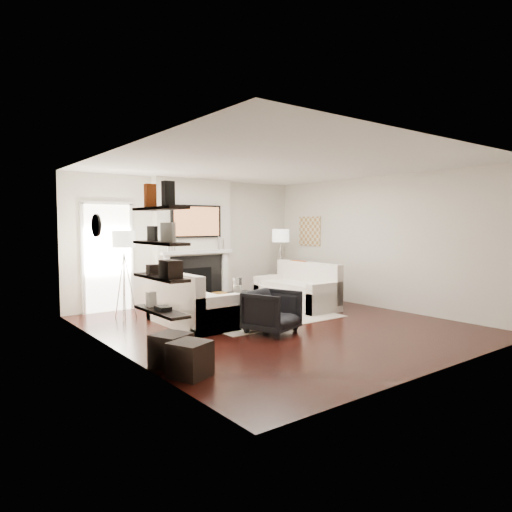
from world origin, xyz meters
TOP-DOWN VIEW (x-y plane):
  - room_envelope at (0.00, 0.00)m, footprint 6.00×6.00m
  - chimney_breast at (0.00, 2.88)m, footprint 1.80×0.25m
  - fireplace_surround at (0.00, 2.74)m, footprint 1.30×0.02m
  - firebox at (0.00, 2.73)m, footprint 0.75×0.02m
  - mantel_pilaster_l at (-0.72, 2.71)m, footprint 0.12×0.08m
  - mantel_pilaster_r at (0.72, 2.71)m, footprint 0.12×0.08m
  - mantel_shelf at (0.00, 2.69)m, footprint 1.70×0.18m
  - tv_body at (0.00, 2.71)m, footprint 1.20×0.06m
  - tv_screen at (0.00, 2.68)m, footprint 1.10×0.00m
  - candlestick_l_tall at (-0.55, 2.70)m, footprint 0.04×0.04m
  - candlestick_l_short at (-0.68, 2.70)m, footprint 0.04×0.04m
  - candlestick_r_tall at (0.55, 2.70)m, footprint 0.04×0.04m
  - candlestick_r_short at (0.68, 2.70)m, footprint 0.04×0.04m
  - hallway_panel at (-1.85, 2.98)m, footprint 0.90×0.02m
  - door_trim_l at (-2.33, 2.96)m, footprint 0.06×0.06m
  - door_trim_r at (-1.37, 2.96)m, footprint 0.06×0.06m
  - door_trim_top at (-1.85, 2.96)m, footprint 1.02×0.06m
  - rug at (0.22, 0.76)m, footprint 2.60×2.00m
  - loveseat_left_base at (-1.14, 0.94)m, footprint 0.85×1.80m
  - loveseat_left_back at (-1.47, 0.94)m, footprint 0.18×1.80m
  - loveseat_left_arm_n at (-1.14, 0.13)m, footprint 0.85×0.18m
  - loveseat_left_arm_s at (-1.14, 1.75)m, footprint 0.85×0.18m
  - loveseat_left_cushion at (-1.09, 0.94)m, footprint 0.63×1.44m
  - pillow_left_orange at (-1.47, 1.24)m, footprint 0.10×0.42m
  - pillow_left_charcoal at (-1.47, 0.64)m, footprint 0.10×0.40m
  - loveseat_right_base at (1.37, 1.03)m, footprint 0.85×1.80m
  - loveseat_right_back at (1.71, 1.03)m, footprint 0.18×1.80m
  - loveseat_right_arm_n at (1.37, 0.22)m, footprint 0.85×0.18m
  - loveseat_right_arm_s at (1.37, 1.84)m, footprint 0.85×0.18m
  - loveseat_right_cushion at (1.32, 1.03)m, footprint 0.63×1.44m
  - pillow_right_orange at (1.71, 1.33)m, footprint 0.10×0.42m
  - pillow_right_charcoal at (1.71, 0.73)m, footprint 0.10×0.40m
  - coffee_table at (-0.20, 1.12)m, footprint 1.10×0.55m
  - coffee_leg_nw at (-0.70, 0.90)m, footprint 0.02×0.02m
  - coffee_leg_ne at (0.30, 0.90)m, footprint 0.02×0.02m
  - coffee_leg_sw at (-0.70, 1.34)m, footprint 0.02×0.02m
  - coffee_leg_se at (0.30, 1.34)m, footprint 0.02×0.02m
  - hurricane_glass at (-0.05, 1.12)m, footprint 0.18×0.18m
  - hurricane_candle at (-0.05, 1.12)m, footprint 0.10×0.10m
  - copper_bowl at (-0.45, 1.12)m, footprint 0.28×0.28m
  - armchair at (-0.41, -0.35)m, footprint 0.89×0.87m
  - lamp_left_post at (-1.85, 2.12)m, footprint 0.02×0.02m
  - lamp_left_shade at (-1.85, 2.12)m, footprint 0.40×0.40m
  - lamp_left_leg_a at (-1.74, 2.12)m, footprint 0.25×0.02m
  - lamp_left_leg_b at (-1.91, 2.21)m, footprint 0.14×0.22m
  - lamp_left_leg_c at (-1.91, 2.02)m, footprint 0.14×0.22m
  - lamp_right_post at (2.05, 2.33)m, footprint 0.02×0.02m
  - lamp_right_shade at (2.05, 2.33)m, footprint 0.40×0.40m
  - lamp_right_leg_a at (2.16, 2.33)m, footprint 0.25×0.02m
  - lamp_right_leg_b at (2.00, 2.42)m, footprint 0.14×0.22m
  - lamp_right_leg_c at (1.99, 2.23)m, footprint 0.14×0.22m
  - console_top at (2.57, 2.08)m, footprint 0.35×1.20m
  - console_leg_n at (2.57, 1.53)m, footprint 0.30×0.04m
  - console_leg_s at (2.57, 2.63)m, footprint 0.30×0.04m
  - wall_art at (2.73, 2.05)m, footprint 0.03×0.70m
  - shelf_bottom at (-2.62, -1.00)m, footprint 0.25×1.00m
  - shelf_lower at (-2.62, -1.00)m, footprint 0.25×1.00m
  - shelf_upper at (-2.62, -1.00)m, footprint 0.25×1.00m
  - shelf_top at (-2.62, -1.00)m, footprint 0.25×1.00m
  - decor_magfile_a at (-2.62, -1.22)m, footprint 0.12×0.10m
  - decor_magfile_b at (-2.62, -0.75)m, footprint 0.12×0.10m
  - decor_frame_a at (-2.62, -1.21)m, footprint 0.04×0.30m
  - decor_frame_b at (-2.62, -0.79)m, footprint 0.04×0.22m
  - decor_wine_rack at (-2.62, -1.26)m, footprint 0.18×0.25m
  - decor_box_small at (-2.62, -0.82)m, footprint 0.15×0.12m
  - decor_books at (-2.62, -1.05)m, footprint 0.14×0.20m
  - decor_box_tall at (-2.62, -0.73)m, footprint 0.10×0.10m
  - clock_rim at (-2.73, 0.90)m, footprint 0.04×0.34m
  - clock_face at (-2.71, 0.90)m, footprint 0.01×0.29m
  - ottoman_near at (-2.47, -0.95)m, footprint 0.52×0.52m
  - ottoman_far at (-2.47, -1.41)m, footprint 0.52×0.52m

SIDE VIEW (x-z plane):
  - rug at x=0.22m, z-range 0.00..0.01m
  - coffee_leg_nw at x=-0.70m, z-range 0.00..0.38m
  - coffee_leg_ne at x=0.30m, z-range 0.00..0.38m
  - coffee_leg_sw at x=-0.70m, z-range 0.00..0.38m
  - coffee_leg_se at x=0.30m, z-range 0.00..0.38m
  - ottoman_near at x=-2.47m, z-range 0.00..0.40m
  - ottoman_far at x=-2.47m, z-range 0.00..0.40m
  - loveseat_left_base at x=-1.14m, z-range 0.00..0.42m
  - loveseat_right_base at x=1.37m, z-range 0.00..0.42m
  - loveseat_left_arm_n at x=-1.14m, z-range 0.00..0.60m
  - loveseat_left_arm_s at x=-1.14m, z-range 0.00..0.60m
  - loveseat_right_arm_n at x=1.37m, z-range 0.00..0.60m
  - loveseat_right_arm_s at x=1.37m, z-range 0.00..0.60m
  - console_leg_n at x=2.57m, z-range 0.00..0.71m
  - console_leg_s at x=2.57m, z-range 0.00..0.71m
  - armchair at x=-0.41m, z-range 0.00..0.74m
  - coffee_table at x=-0.20m, z-range 0.38..0.42m
  - copper_bowl at x=-0.45m, z-range 0.42..0.47m
  - firebox at x=0.00m, z-range 0.12..0.78m
  - loveseat_left_cushion at x=-1.09m, z-range 0.42..0.52m
  - loveseat_right_cushion at x=1.32m, z-range 0.42..0.52m
  - hurricane_candle at x=-0.05m, z-range 0.42..0.57m
  - fireplace_surround at x=0.00m, z-range 0.00..1.04m
  - loveseat_left_back at x=-1.47m, z-range 0.13..0.93m
  - loveseat_right_back at x=1.71m, z-range 0.13..0.93m
  - mantel_pilaster_l at x=-0.72m, z-range 0.00..1.10m
  - mantel_pilaster_r at x=0.72m, z-range 0.00..1.10m
  - hurricane_glass at x=-0.05m, z-range 0.40..0.72m
  - lamp_left_leg_a at x=-1.74m, z-range -0.02..1.22m
  - lamp_left_leg_b at x=-1.91m, z-range -0.02..1.22m
  - lamp_left_leg_c at x=-1.91m, z-range -0.02..1.22m
  - lamp_right_leg_a at x=2.16m, z-range -0.02..1.22m
  - lamp_right_leg_b at x=2.00m, z-range -0.02..1.22m
  - lamp_right_leg_c at x=1.99m, z-range -0.02..1.22m
  - lamp_left_post at x=-1.85m, z-range 0.00..1.20m
  - lamp_right_post at x=2.05m, z-range 0.00..1.20m
  - shelf_bottom at x=-2.62m, z-range 0.68..0.72m
  - pillow_left_charcoal at x=-1.47m, z-range 0.52..0.92m
  - pillow_right_charcoal at x=1.71m, z-range 0.52..0.92m
  - pillow_left_orange at x=-1.47m, z-range 0.52..0.94m
  - pillow_right_orange at x=1.71m, z-range 0.52..0.94m
  - console_top at x=2.57m, z-range 0.71..0.75m
  - decor_books at x=-2.62m, z-range 0.72..0.77m
  - decor_box_tall at x=-2.62m, z-range 0.72..0.90m
  - door_trim_l at x=-2.33m, z-range -0.03..2.13m
  - door_trim_r at x=-1.37m, z-range -0.03..2.13m
  - hallway_panel at x=-1.85m, z-range 0.00..2.10m
  - shelf_lower at x=-2.62m, z-range 1.08..1.12m
  - mantel_shelf at x=0.00m, z-range 1.09..1.16m
  - decor_box_small at x=-2.62m, z-range 1.12..1.24m
  - decor_wine_rack at x=-2.62m, z-range 1.12..1.32m
  - candlestick_l_short at x=-0.68m, z-range 1.15..1.40m
  - candlestick_r_short at x=0.68m, z-range 1.15..1.40m
  - candlestick_l_tall at x=-0.55m, z-range 1.16..1.45m
  - candlestick_r_tall at x=0.55m, z-range 1.16..1.45m
  - room_envelope at x=0.00m, z-range -1.65..4.35m
  - chimney_breast at x=0.00m, z-range 0.00..2.70m
  - lamp_left_shade at x=-1.85m, z-range 1.30..1.60m
  - lamp_right_shade at x=2.05m, z-range 1.30..1.60m
  - shelf_upper at x=-2.62m, z-range 1.48..1.52m
  - wall_art at x=2.73m, z-range 1.20..1.90m
  - decor_frame_b at x=-2.62m, z-range 1.52..1.70m
  - decor_frame_a at x=-2.62m, z-range 1.52..1.74m
  - clock_rim at x=-2.73m, z-range 1.53..1.87m
  - clock_face at x=-2.71m, z-range 1.55..1.84m
  - tv_screen at x=0.00m, z-range 1.47..2.09m
  - tv_body at x=0.00m, z-range 1.43..2.13m
  - shelf_top at x=-2.62m, z-range 1.88..1.92m
  - decor_magfile_a at x=-2.62m, z-range 1.92..2.20m
  - decor_magfile_b at x=-2.62m, z-range 1.92..2.20m
  - door_trim_top at x=-1.85m, z-range 2.10..2.16m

